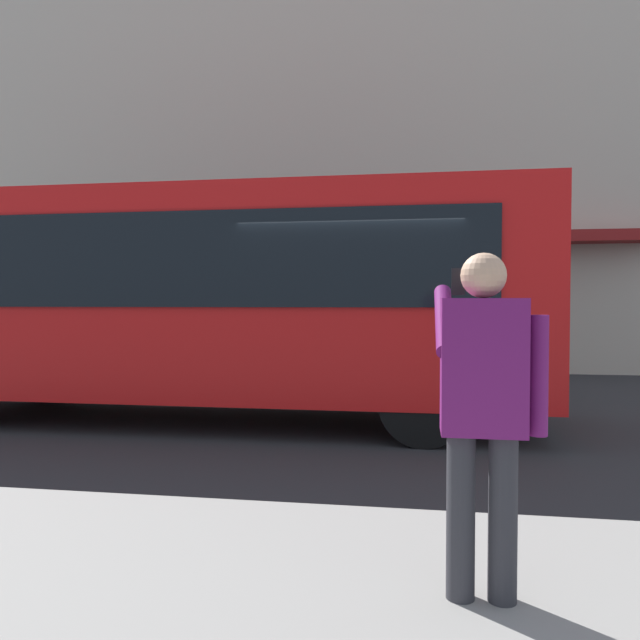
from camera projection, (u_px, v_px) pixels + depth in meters
name	position (u px, v px, depth m)	size (l,w,h in m)	color
ground_plane	(358.00, 426.00, 7.88)	(60.00, 60.00, 0.00)	#2B2B2D
building_facade_far	(387.00, 116.00, 14.40)	(28.00, 1.55, 12.00)	beige
red_bus	(198.00, 296.00, 8.29)	(9.05, 2.54, 3.08)	red
pedestrian_photographer	(483.00, 399.00, 2.97)	(0.53, 0.52, 1.70)	#2D2D33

